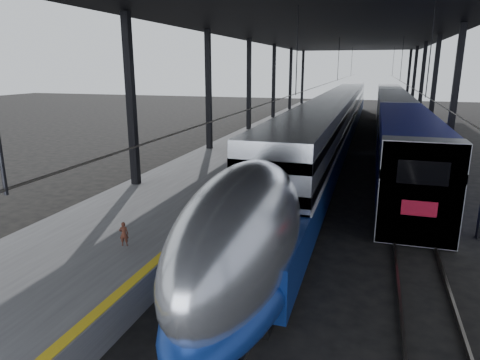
% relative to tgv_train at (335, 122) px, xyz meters
% --- Properties ---
extents(ground, '(160.00, 160.00, 0.00)m').
position_rel_tgv_train_xyz_m(ground, '(-2.00, -24.87, -1.98)').
color(ground, black).
rests_on(ground, ground).
extents(platform, '(6.00, 80.00, 1.00)m').
position_rel_tgv_train_xyz_m(platform, '(-5.50, -4.87, -1.48)').
color(platform, '#4C4C4F').
rests_on(platform, ground).
extents(yellow_strip, '(0.30, 80.00, 0.01)m').
position_rel_tgv_train_xyz_m(yellow_strip, '(-2.70, -4.87, -0.97)').
color(yellow_strip, gold).
rests_on(yellow_strip, platform).
extents(rails, '(6.52, 80.00, 0.16)m').
position_rel_tgv_train_xyz_m(rails, '(2.50, -4.87, -1.90)').
color(rails, slate).
rests_on(rails, ground).
extents(canopy, '(18.00, 75.00, 9.47)m').
position_rel_tgv_train_xyz_m(canopy, '(-0.10, -4.87, 7.14)').
color(canopy, black).
rests_on(canopy, ground).
extents(tgv_train, '(2.95, 65.20, 4.23)m').
position_rel_tgv_train_xyz_m(tgv_train, '(0.00, 0.00, 0.00)').
color(tgv_train, '#B8BABF').
rests_on(tgv_train, ground).
extents(second_train, '(2.93, 56.05, 4.03)m').
position_rel_tgv_train_xyz_m(second_train, '(5.00, 5.56, 0.07)').
color(second_train, navy).
rests_on(second_train, ground).
extents(child, '(0.34, 0.28, 0.81)m').
position_rel_tgv_train_xyz_m(child, '(-4.20, -26.70, -0.57)').
color(child, '#4D2519').
rests_on(child, platform).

